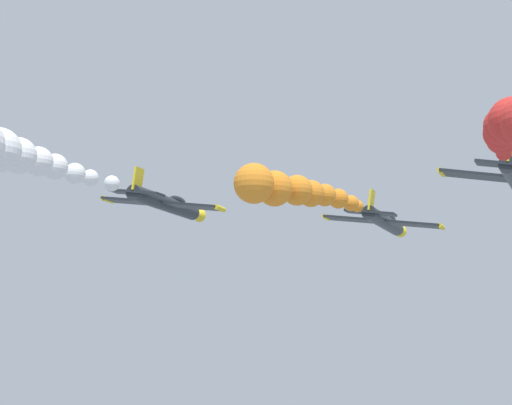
{
  "coord_description": "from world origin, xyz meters",
  "views": [
    {
      "loc": [
        22.77,
        -54.81,
        53.28
      ],
      "look_at": [
        0.0,
        0.0,
        64.2
      ],
      "focal_mm": 60.75,
      "sensor_mm": 36.0,
      "label": 1
    }
  ],
  "objects": [
    {
      "name": "airplane_lead",
      "position": [
        6.3,
        11.22,
        64.16
      ],
      "size": [
        9.52,
        10.35,
        2.7
      ],
      "rotation": [
        0.0,
        0.14,
        0.0
      ],
      "color": "#23282D"
    },
    {
      "name": "airplane_left_inner",
      "position": [
        -6.79,
        -0.58,
        64.52
      ],
      "size": [
        9.52,
        10.35,
        2.7
      ],
      "rotation": [
        0.0,
        0.14,
        0.0
      ],
      "color": "#23282D"
    },
    {
      "name": "smoke_trail_right_inner",
      "position": [
        19.06,
        -16.98,
        63.28
      ],
      "size": [
        3.95,
        15.48,
        3.63
      ],
      "color": "red"
    },
    {
      "name": "smoke_trail_lead",
      "position": [
        4.7,
        -6.05,
        63.63
      ],
      "size": [
        4.14,
        15.27,
        2.51
      ],
      "color": "orange"
    }
  ]
}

